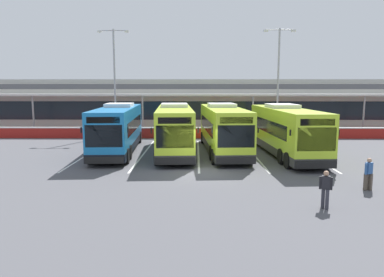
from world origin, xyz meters
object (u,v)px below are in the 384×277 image
Objects in this scene: coach_bus_left_centre at (175,130)px; coach_bus_centre at (223,129)px; coach_bus_leftmost at (118,129)px; coach_bus_right_centre at (285,131)px; lamp_post_centre at (278,75)px; pedestrian_in_dark_coat at (369,173)px; pedestrian_near_bin at (326,188)px; lamp_post_west at (115,75)px.

coach_bus_left_centre and coach_bus_centre have the same top height.
coach_bus_leftmost is 12.84m from coach_bus_right_centre.
lamp_post_centre is at bearing 33.82° from coach_bus_leftmost.
lamp_post_centre reaches higher than coach_bus_centre.
coach_bus_left_centre is at bearing 173.17° from coach_bus_right_centre.
coach_bus_right_centre is at bearing -6.83° from coach_bus_left_centre.
coach_bus_right_centre is at bearing 101.00° from pedestrian_in_dark_coat.
pedestrian_in_dark_coat is at bearing -45.76° from coach_bus_left_centre.
pedestrian_near_bin is 27.91m from lamp_post_west.
coach_bus_left_centre is 1.12× the size of lamp_post_centre.
coach_bus_left_centre is at bearing -3.13° from coach_bus_leftmost.
coach_bus_right_centre is (4.56, -1.20, 0.00)m from coach_bus_centre.
lamp_post_centre reaches higher than coach_bus_leftmost.
coach_bus_left_centre is at bearing 118.23° from pedestrian_near_bin.
lamp_post_centre is at bearing 82.48° from pedestrian_near_bin.
lamp_post_centre reaches higher than pedestrian_near_bin.
coach_bus_right_centre is 1.12× the size of lamp_post_centre.
coach_bus_centre and coach_bus_right_centre have the same top height.
lamp_post_centre is (17.02, -0.32, 0.00)m from lamp_post_west.
pedestrian_in_dark_coat is 0.15× the size of lamp_post_centre.
lamp_post_centre reaches higher than pedestrian_in_dark_coat.
lamp_post_west is 1.00× the size of lamp_post_centre.
coach_bus_centre is (3.78, 0.20, 0.00)m from coach_bus_left_centre.
coach_bus_left_centre is at bearing -177.01° from coach_bus_centre.
coach_bus_leftmost is 1.12× the size of lamp_post_west.
lamp_post_west reaches higher than coach_bus_right_centre.
coach_bus_centre is 1.12× the size of lamp_post_centre.
coach_bus_centre is at bearing 2.99° from coach_bus_left_centre.
lamp_post_west is (-2.42, 10.10, 4.50)m from coach_bus_leftmost.
coach_bus_right_centre is at bearing -99.37° from lamp_post_centre.
lamp_post_west is at bearing 123.55° from coach_bus_left_centre.
coach_bus_right_centre is at bearing -14.68° from coach_bus_centre.
lamp_post_centre is (1.82, 11.02, 4.50)m from coach_bus_right_centre.
coach_bus_leftmost is at bearing -76.52° from lamp_post_west.
coach_bus_leftmost is 1.12× the size of lamp_post_centre.
coach_bus_centre is 1.00× the size of coach_bus_right_centre.
coach_bus_leftmost is 7.58× the size of pedestrian_in_dark_coat.
lamp_post_west is (-15.20, 11.35, 4.50)m from coach_bus_right_centre.
pedestrian_in_dark_coat is at bearing -36.19° from coach_bus_leftmost.
coach_bus_leftmost is 7.58× the size of pedestrian_near_bin.
lamp_post_west is at bearing 103.48° from coach_bus_leftmost.
coach_bus_leftmost is at bearing 179.68° from coach_bus_centre.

